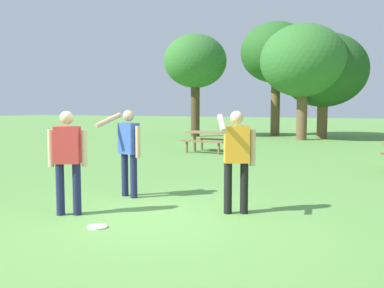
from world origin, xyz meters
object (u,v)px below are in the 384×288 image
at_px(person_thrower, 236,154).
at_px(tree_broad_center, 276,53).
at_px(picnic_table_far, 210,137).
at_px(person_catcher, 68,156).
at_px(tree_far_right, 303,61).
at_px(tree_slender_mid, 323,70).
at_px(tree_tall_left, 195,62).
at_px(person_bystander, 128,146).
at_px(frisbee, 97,227).

relative_size(person_thrower, tree_broad_center, 0.25).
bearing_deg(person_thrower, picnic_table_far, 114.63).
xyz_separation_m(person_catcher, tree_broad_center, (-1.34, 19.40, 3.81)).
xyz_separation_m(tree_broad_center, tree_far_right, (1.98, -2.56, -0.78)).
xyz_separation_m(tree_broad_center, tree_slender_mid, (2.79, -1.08, -1.15)).
xyz_separation_m(person_catcher, tree_far_right, (0.63, 16.85, 3.04)).
bearing_deg(tree_tall_left, person_bystander, -70.41).
bearing_deg(tree_far_right, frisbee, -89.30).
bearing_deg(frisbee, tree_broad_center, 96.31).
xyz_separation_m(picnic_table_far, tree_far_right, (2.08, 7.35, 3.41)).
relative_size(person_thrower, tree_far_right, 0.28).
distance_m(tree_broad_center, tree_far_right, 3.33).
bearing_deg(person_bystander, tree_far_right, 88.10).
bearing_deg(tree_tall_left, tree_slender_mid, 11.56).
xyz_separation_m(frisbee, tree_far_right, (-0.21, 17.25, 3.96)).
relative_size(picnic_table_far, tree_far_right, 0.31).
height_order(person_catcher, tree_broad_center, tree_broad_center).
xyz_separation_m(tree_tall_left, tree_far_right, (5.99, -0.09, -0.22)).
relative_size(person_bystander, frisbee, 5.85).
bearing_deg(frisbee, tree_tall_left, 109.68).
bearing_deg(frisbee, person_catcher, 154.66).
bearing_deg(person_catcher, picnic_table_far, 98.65).
height_order(picnic_table_far, tree_tall_left, tree_tall_left).
bearing_deg(tree_slender_mid, tree_far_right, -118.89).
height_order(person_catcher, picnic_table_far, person_catcher).
relative_size(person_catcher, tree_tall_left, 0.28).
xyz_separation_m(person_catcher, person_bystander, (0.13, 1.53, 0.02)).
xyz_separation_m(person_catcher, frisbee, (0.84, -0.40, -0.93)).
xyz_separation_m(person_thrower, person_bystander, (-2.25, 0.36, 0.00)).
height_order(person_catcher, person_bystander, same).
xyz_separation_m(person_bystander, tree_far_right, (0.51, 15.32, 3.02)).
distance_m(person_thrower, tree_tall_left, 17.86).
distance_m(person_catcher, tree_slender_mid, 18.57).
height_order(person_catcher, frisbee, person_catcher).
xyz_separation_m(picnic_table_far, tree_tall_left, (-3.91, 7.44, 3.63)).
height_order(person_thrower, tree_far_right, tree_far_right).
xyz_separation_m(frisbee, tree_tall_left, (-6.20, 17.33, 4.18)).
height_order(person_bystander, picnic_table_far, person_bystander).
relative_size(person_bystander, picnic_table_far, 0.90).
bearing_deg(tree_slender_mid, tree_tall_left, -168.44).
bearing_deg(tree_slender_mid, person_catcher, -94.52).
distance_m(picnic_table_far, tree_far_right, 8.37).
xyz_separation_m(frisbee, tree_slender_mid, (0.60, 18.72, 3.59)).
height_order(person_bystander, tree_tall_left, tree_tall_left).
bearing_deg(tree_broad_center, person_thrower, -78.47).
bearing_deg(frisbee, picnic_table_far, 103.02).
xyz_separation_m(frisbee, tree_broad_center, (-2.19, 19.80, 4.74)).
relative_size(frisbee, tree_broad_center, 0.04).
bearing_deg(tree_broad_center, tree_slender_mid, -21.14).
relative_size(person_bystander, tree_broad_center, 0.25).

